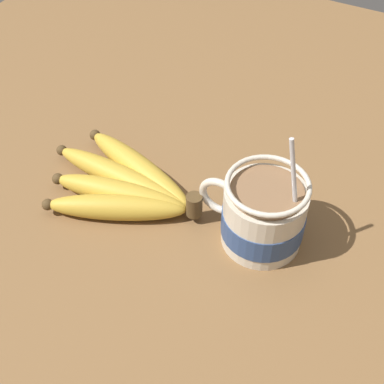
# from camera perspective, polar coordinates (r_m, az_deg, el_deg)

# --- Properties ---
(table) EXTENTS (1.29, 1.29, 0.03)m
(table) POSITION_cam_1_polar(r_m,az_deg,el_deg) (0.65, 3.25, -5.88)
(table) COLOR brown
(table) RESTS_ON ground
(coffee_mug) EXTENTS (0.13, 0.10, 0.16)m
(coffee_mug) POSITION_cam_1_polar(r_m,az_deg,el_deg) (0.62, 7.55, -2.48)
(coffee_mug) COLOR beige
(coffee_mug) RESTS_ON table
(banana_bunch) EXTENTS (0.23, 0.17, 0.04)m
(banana_bunch) POSITION_cam_1_polar(r_m,az_deg,el_deg) (0.69, -7.18, 0.73)
(banana_bunch) COLOR #4C381E
(banana_bunch) RESTS_ON table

